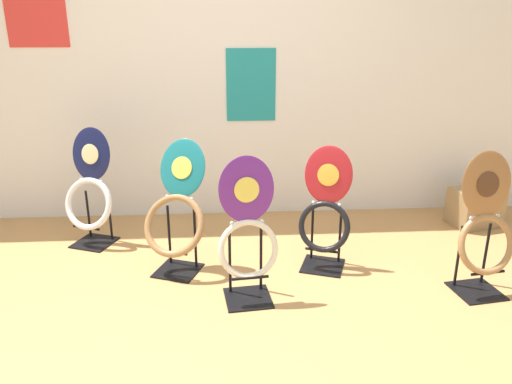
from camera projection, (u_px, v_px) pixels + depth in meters
ground_plane at (225, 345)px, 2.66m from camera, size 14.00×14.00×0.00m
wall_back at (220, 63)px, 4.05m from camera, size 8.00×0.07×2.60m
toilet_seat_display_teal_sax at (177, 214)px, 3.32m from camera, size 0.49×0.50×0.89m
toilet_seat_display_crimson_swirl at (325, 213)px, 3.37m from camera, size 0.39×0.36×0.85m
toilet_seat_display_navy_moon at (90, 194)px, 3.73m from camera, size 0.44×0.36×0.89m
toilet_seat_display_purple_note at (248, 236)px, 2.95m from camera, size 0.37×0.31×0.91m
toilet_seat_display_woodgrain at (485, 230)px, 3.04m from camera, size 0.40×0.32×0.91m
storage_box at (475, 207)px, 4.15m from camera, size 0.44×0.36×0.31m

